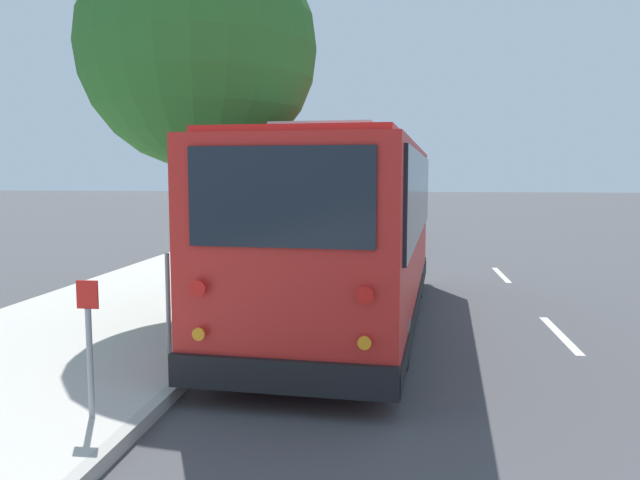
{
  "coord_description": "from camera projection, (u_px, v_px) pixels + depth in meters",
  "views": [
    {
      "loc": [
        -11.21,
        -0.74,
        2.56
      ],
      "look_at": [
        0.6,
        0.81,
        1.3
      ],
      "focal_mm": 35.0,
      "sensor_mm": 36.0,
      "label": 1
    }
  ],
  "objects": [
    {
      "name": "parked_sedan_silver",
      "position": [
        372.0,
        219.0,
        26.86
      ],
      "size": [
        4.7,
        1.91,
        1.32
      ],
      "rotation": [
        0.0,
        0.0,
        0.05
      ],
      "color": "#A8AAAF",
      "rests_on": "ground"
    },
    {
      "name": "sidewalk_slab",
      "position": [
        143.0,
        304.0,
        11.95
      ],
      "size": [
        80.0,
        4.5,
        0.15
      ],
      "primitive_type": "cube",
      "color": "beige",
      "rests_on": "ground"
    },
    {
      "name": "parked_sedan_maroon",
      "position": [
        372.0,
        210.0,
        33.94
      ],
      "size": [
        4.21,
        1.75,
        1.33
      ],
      "rotation": [
        0.0,
        0.0,
        -0.02
      ],
      "color": "maroon",
      "rests_on": "ground"
    },
    {
      "name": "parked_sedan_blue",
      "position": [
        377.0,
        204.0,
        40.18
      ],
      "size": [
        4.28,
        2.08,
        1.32
      ],
      "rotation": [
        0.0,
        0.0,
        -0.08
      ],
      "color": "navy",
      "rests_on": "ground"
    },
    {
      "name": "parked_sedan_navy",
      "position": [
        364.0,
        232.0,
        21.14
      ],
      "size": [
        4.48,
        1.83,
        1.29
      ],
      "rotation": [
        0.0,
        0.0,
        0.02
      ],
      "color": "#19234C",
      "rests_on": "ground"
    },
    {
      "name": "fire_hydrant",
      "position": [
        284.0,
        250.0,
        16.5
      ],
      "size": [
        0.22,
        0.22,
        0.81
      ],
      "color": "red",
      "rests_on": "sidewalk_slab"
    },
    {
      "name": "sign_post_far",
      "position": [
        168.0,
        305.0,
        8.21
      ],
      "size": [
        0.06,
        0.06,
        1.38
      ],
      "color": "gray",
      "rests_on": "sidewalk_slab"
    },
    {
      "name": "sign_post_near",
      "position": [
        89.0,
        347.0,
        6.14
      ],
      "size": [
        0.06,
        0.22,
        1.38
      ],
      "color": "gray",
      "rests_on": "sidewalk_slab"
    },
    {
      "name": "shuttle_bus",
      "position": [
        345.0,
        223.0,
        10.58
      ],
      "size": [
        8.8,
        3.08,
        3.26
      ],
      "rotation": [
        0.0,
        0.0,
        -0.07
      ],
      "color": "red",
      "rests_on": "ground"
    },
    {
      "name": "parked_sedan_gray",
      "position": [
        385.0,
        200.0,
        46.71
      ],
      "size": [
        4.24,
        2.02,
        1.29
      ],
      "rotation": [
        0.0,
        0.0,
        0.07
      ],
      "color": "slate",
      "rests_on": "ground"
    },
    {
      "name": "lane_stripe_ahead",
      "position": [
        501.0,
        275.0,
        15.91
      ],
      "size": [
        2.4,
        0.14,
        0.01
      ],
      "primitive_type": "cube",
      "color": "silver",
      "rests_on": "ground"
    },
    {
      "name": "lane_stripe_mid",
      "position": [
        560.0,
        334.0,
        10.0
      ],
      "size": [
        2.4,
        0.14,
        0.01
      ],
      "primitive_type": "cube",
      "color": "silver",
      "rests_on": "ground"
    },
    {
      "name": "street_tree",
      "position": [
        200.0,
        35.0,
        10.67
      ],
      "size": [
        4.05,
        4.05,
        7.16
      ],
      "color": "brown",
      "rests_on": "sidewalk_slab"
    },
    {
      "name": "ground_plane",
      "position": [
        359.0,
        314.0,
        11.42
      ],
      "size": [
        160.0,
        160.0,
        0.0
      ],
      "primitive_type": "plane",
      "color": "#474749"
    },
    {
      "name": "curb_strip",
      "position": [
        262.0,
        308.0,
        11.65
      ],
      "size": [
        80.0,
        0.14,
        0.15
      ],
      "primitive_type": "cube",
      "color": "#AAA69D",
      "rests_on": "ground"
    }
  ]
}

